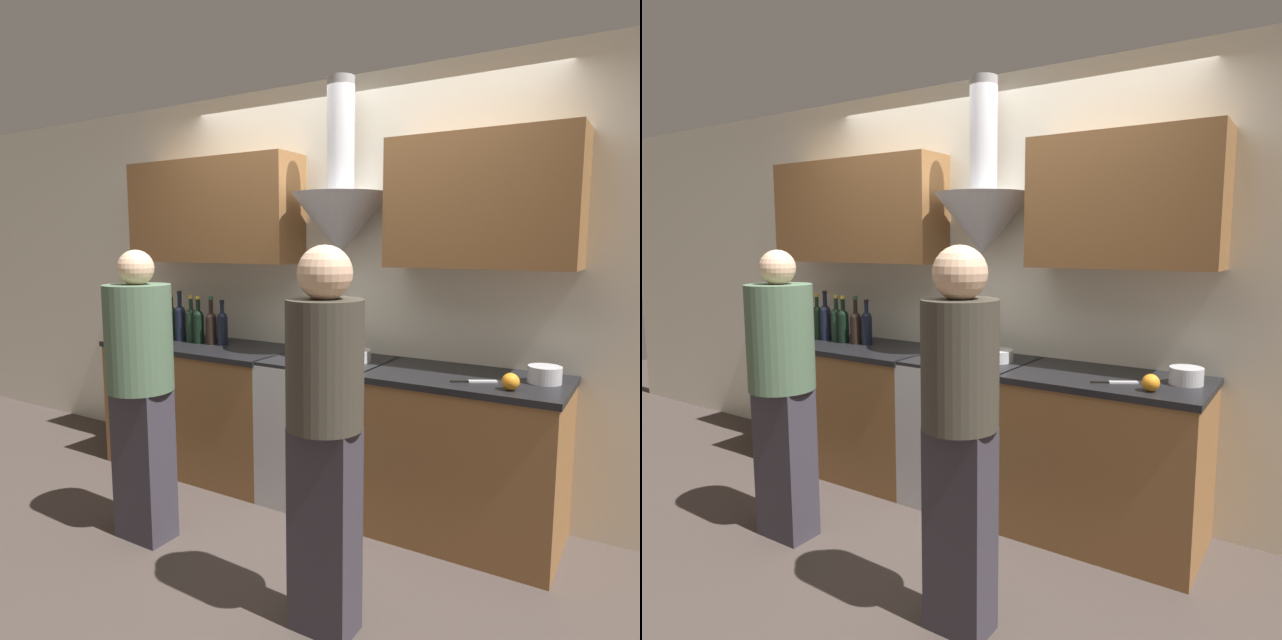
{
  "view_description": "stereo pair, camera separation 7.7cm",
  "coord_description": "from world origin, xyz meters",
  "views": [
    {
      "loc": [
        1.71,
        -2.61,
        1.58
      ],
      "look_at": [
        0.0,
        0.2,
        1.14
      ],
      "focal_mm": 32.0,
      "sensor_mm": 36.0,
      "label": 1
    },
    {
      "loc": [
        1.77,
        -2.57,
        1.58
      ],
      "look_at": [
        0.0,
        0.2,
        1.14
      ],
      "focal_mm": 32.0,
      "sensor_mm": 36.0,
      "label": 2
    }
  ],
  "objects": [
    {
      "name": "chefs_knife",
      "position": [
        0.92,
        0.19,
        0.89
      ],
      "size": [
        0.21,
        0.14,
        0.01
      ],
      "rotation": [
        0.0,
        0.0,
        0.54
      ],
      "color": "silver",
      "rests_on": "counter_right"
    },
    {
      "name": "wine_bottle_5",
      "position": [
        -1.14,
        0.33,
        1.02
      ],
      "size": [
        0.07,
        0.07,
        0.33
      ],
      "color": "black",
      "rests_on": "counter_left"
    },
    {
      "name": "saucepan",
      "position": [
        1.22,
        0.35,
        0.93
      ],
      "size": [
        0.16,
        0.16,
        0.09
      ],
      "color": "silver",
      "rests_on": "counter_right"
    },
    {
      "name": "wine_bottle_7",
      "position": [
        -0.95,
        0.32,
        1.02
      ],
      "size": [
        0.08,
        0.08,
        0.33
      ],
      "color": "black",
      "rests_on": "counter_left"
    },
    {
      "name": "wine_bottle_2",
      "position": [
        -1.43,
        0.32,
        1.03
      ],
      "size": [
        0.07,
        0.07,
        0.35
      ],
      "color": "black",
      "rests_on": "counter_left"
    },
    {
      "name": "ground_plane",
      "position": [
        0.0,
        0.0,
        0.0
      ],
      "size": [
        12.0,
        12.0,
        0.0
      ],
      "primitive_type": "plane",
      "color": "#423833"
    },
    {
      "name": "wine_bottle_8",
      "position": [
        -0.86,
        0.34,
        1.02
      ],
      "size": [
        0.07,
        0.07,
        0.31
      ],
      "color": "black",
      "rests_on": "counter_left"
    },
    {
      "name": "mixing_bowl",
      "position": [
        0.16,
        0.33,
        0.92
      ],
      "size": [
        0.21,
        0.21,
        0.07
      ],
      "color": "silver",
      "rests_on": "stove_range"
    },
    {
      "name": "wall_back",
      "position": [
        -0.06,
        0.57,
        1.47
      ],
      "size": [
        8.4,
        0.59,
        2.6
      ],
      "color": "silver",
      "rests_on": "ground_plane"
    },
    {
      "name": "person_foreground_right",
      "position": [
        0.6,
        -0.75,
        0.88
      ],
      "size": [
        0.31,
        0.31,
        1.58
      ],
      "color": "#38333D",
      "rests_on": "ground_plane"
    },
    {
      "name": "wine_bottle_4",
      "position": [
        -1.25,
        0.32,
        1.03
      ],
      "size": [
        0.08,
        0.08,
        0.36
      ],
      "color": "black",
      "rests_on": "counter_left"
    },
    {
      "name": "wine_bottle_3",
      "position": [
        -1.34,
        0.33,
        1.02
      ],
      "size": [
        0.07,
        0.07,
        0.33
      ],
      "color": "black",
      "rests_on": "counter_left"
    },
    {
      "name": "wine_bottle_1",
      "position": [
        -1.53,
        0.33,
        1.03
      ],
      "size": [
        0.08,
        0.08,
        0.35
      ],
      "color": "black",
      "rests_on": "counter_left"
    },
    {
      "name": "orange_fruit",
      "position": [
        1.11,
        0.12,
        0.93
      ],
      "size": [
        0.08,
        0.08,
        0.08
      ],
      "color": "orange",
      "rests_on": "counter_right"
    },
    {
      "name": "stock_pot",
      "position": [
        -0.16,
        0.34,
        0.97
      ],
      "size": [
        0.24,
        0.24,
        0.15
      ],
      "color": "silver",
      "rests_on": "stove_range"
    },
    {
      "name": "counter_left",
      "position": [
        -1.03,
        0.3,
        0.45
      ],
      "size": [
        1.38,
        0.62,
        0.89
      ],
      "color": "brown",
      "rests_on": "ground_plane"
    },
    {
      "name": "wine_bottle_6",
      "position": [
        -1.06,
        0.31,
        1.02
      ],
      "size": [
        0.08,
        0.08,
        0.33
      ],
      "color": "black",
      "rests_on": "counter_left"
    },
    {
      "name": "person_foreground_left",
      "position": [
        -0.61,
        -0.61,
        0.85
      ],
      "size": [
        0.34,
        0.34,
        1.55
      ],
      "color": "#38333D",
      "rests_on": "ground_plane"
    },
    {
      "name": "counter_right",
      "position": [
        0.85,
        0.3,
        0.45
      ],
      "size": [
        1.03,
        0.62,
        0.89
      ],
      "color": "brown",
      "rests_on": "ground_plane"
    },
    {
      "name": "stove_range",
      "position": [
        0.0,
        0.3,
        0.45
      ],
      "size": [
        0.7,
        0.6,
        0.89
      ],
      "color": "silver",
      "rests_on": "ground_plane"
    },
    {
      "name": "wine_bottle_0",
      "position": [
        -1.63,
        0.33,
        1.01
      ],
      "size": [
        0.07,
        0.07,
        0.31
      ],
      "color": "black",
      "rests_on": "counter_left"
    }
  ]
}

